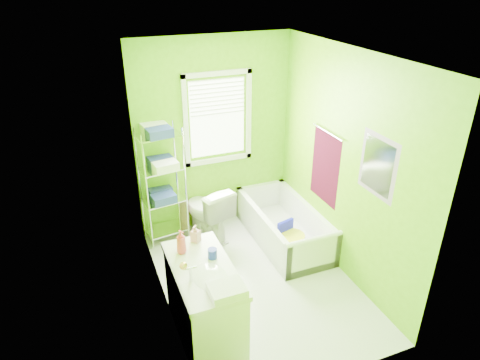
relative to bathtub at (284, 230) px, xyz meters
name	(u,v)px	position (x,y,z in m)	size (l,w,h in m)	color
ground	(256,281)	(-0.68, -0.64, -0.16)	(2.90, 2.90, 0.00)	silver
room_envelope	(259,161)	(-0.68, -0.64, 1.38)	(2.14, 2.94, 2.62)	#63AA08
window	(218,114)	(-0.63, 0.79, 1.45)	(0.92, 0.05, 1.22)	white
door	(189,291)	(-1.72, -1.63, 0.84)	(0.09, 0.80, 2.00)	white
right_wall_decor	(344,166)	(0.35, -0.66, 1.16)	(0.04, 1.48, 1.17)	#3F071A
bathtub	(284,230)	(0.00, 0.00, 0.00)	(0.74, 1.58, 0.51)	white
toilet	(207,212)	(-0.92, 0.47, 0.23)	(0.44, 0.77, 0.78)	white
vanity	(205,299)	(-1.47, -1.17, 0.27)	(0.55, 1.08, 1.06)	white
wire_shelf_unit	(162,173)	(-1.43, 0.64, 0.82)	(0.58, 0.47, 1.61)	silver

